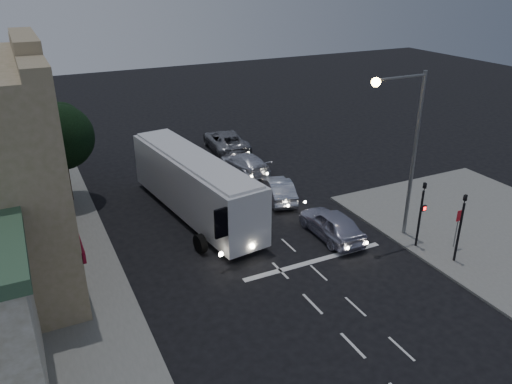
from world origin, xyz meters
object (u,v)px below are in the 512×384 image
tour_bus (194,184)px  car_suv (332,224)px  car_sedan_c (226,141)px  street_tree (60,134)px  traffic_signal_side (461,220)px  streetlight (407,139)px  traffic_signal_main (422,207)px  car_sedan_a (279,189)px  regulatory_sign (458,223)px  car_sedan_b (244,163)px

tour_bus → car_suv: size_ratio=2.69×
car_suv → car_sedan_c: 16.02m
street_tree → tour_bus: bearing=-39.0°
traffic_signal_side → streetlight: (-0.96, 3.40, 3.31)m
traffic_signal_side → tour_bus: bearing=132.4°
tour_bus → street_tree: size_ratio=2.02×
traffic_signal_main → streetlight: (-0.26, 1.42, 3.31)m
car_sedan_a → car_sedan_c: size_ratio=0.72×
car_suv → traffic_signal_side: traffic_signal_side is taller
regulatory_sign → car_sedan_b: bearing=109.4°
streetlight → street_tree: bearing=140.5°
traffic_signal_main → streetlight: streetlight is taller
car_sedan_b → streetlight: streetlight is taller
tour_bus → car_sedan_b: (5.62, 5.15, -1.33)m
car_suv → streetlight: 6.07m
car_sedan_c → traffic_signal_main: bearing=105.3°
tour_bus → street_tree: street_tree is taller
car_sedan_a → traffic_signal_side: size_ratio=1.05×
car_sedan_a → regulatory_sign: bearing=134.0°
car_sedan_a → street_tree: size_ratio=0.69×
car_sedan_a → regulatory_sign: (5.37, -9.68, 0.89)m
regulatory_sign → street_tree: 23.40m
car_sedan_a → car_sedan_b: (0.04, 5.41, 0.00)m
traffic_signal_main → traffic_signal_side: (0.70, -1.98, 0.00)m
car_sedan_b → traffic_signal_main: (3.63, -14.07, 1.71)m
tour_bus → car_suv: (5.84, -5.90, -1.24)m
tour_bus → car_sedan_a: size_ratio=2.93×
car_sedan_b → regulatory_sign: size_ratio=2.22×
traffic_signal_side → regulatory_sign: traffic_signal_side is taller
car_sedan_a → car_sedan_c: car_sedan_c is taller
car_sedan_a → street_tree: street_tree is taller
tour_bus → streetlight: 12.27m
car_suv → car_sedan_a: (-0.27, 5.64, -0.09)m
car_suv → regulatory_sign: 6.55m
car_sedan_c → car_sedan_b: bearing=88.9°
car_suv → car_sedan_a: car_suv is taller
car_sedan_a → streetlight: streetlight is taller
car_sedan_b → streetlight: size_ratio=0.54×
regulatory_sign → street_tree: bearing=138.9°
car_sedan_c → traffic_signal_main: size_ratio=1.46×
car_sedan_c → traffic_signal_main: traffic_signal_main is taller
traffic_signal_side → street_tree: 23.24m
car_sedan_a → traffic_signal_main: size_ratio=1.05×
traffic_signal_side → street_tree: street_tree is taller
tour_bus → traffic_signal_side: bearing=-55.1°
regulatory_sign → street_tree: street_tree is taller
tour_bus → car_sedan_a: (5.57, -0.26, -1.33)m
car_sedan_a → traffic_signal_main: traffic_signal_main is taller
car_suv → tour_bus: bearing=-44.7°
tour_bus → car_sedan_c: tour_bus is taller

